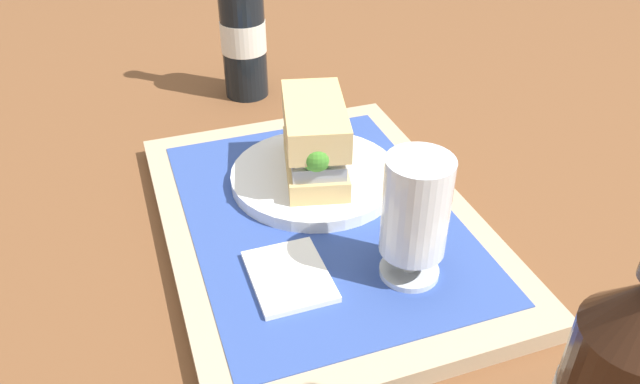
# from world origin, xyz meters

# --- Properties ---
(ground_plane) EXTENTS (3.00, 3.00, 0.00)m
(ground_plane) POSITION_xyz_m (0.00, 0.00, 0.00)
(ground_plane) COLOR brown
(tray) EXTENTS (0.44, 0.32, 0.02)m
(tray) POSITION_xyz_m (0.00, 0.00, 0.01)
(tray) COLOR tan
(tray) RESTS_ON ground_plane
(placemat) EXTENTS (0.38, 0.27, 0.00)m
(placemat) POSITION_xyz_m (0.00, 0.00, 0.02)
(placemat) COLOR #2D4793
(placemat) RESTS_ON tray
(plate) EXTENTS (0.19, 0.19, 0.01)m
(plate) POSITION_xyz_m (-0.06, 0.02, 0.03)
(plate) COLOR white
(plate) RESTS_ON placemat
(sandwich) EXTENTS (0.14, 0.09, 0.08)m
(sandwich) POSITION_xyz_m (-0.06, 0.01, 0.08)
(sandwich) COLOR tan
(sandwich) RESTS_ON plate
(beer_glass) EXTENTS (0.06, 0.06, 0.12)m
(beer_glass) POSITION_xyz_m (0.11, 0.05, 0.09)
(beer_glass) COLOR silver
(beer_glass) RESTS_ON placemat
(napkin_folded) EXTENTS (0.09, 0.07, 0.01)m
(napkin_folded) POSITION_xyz_m (0.08, -0.06, 0.02)
(napkin_folded) COLOR white
(napkin_folded) RESTS_ON placemat
(second_bottle) EXTENTS (0.07, 0.07, 0.27)m
(second_bottle) POSITION_xyz_m (-0.35, 0.01, 0.10)
(second_bottle) COLOR black
(second_bottle) RESTS_ON ground_plane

